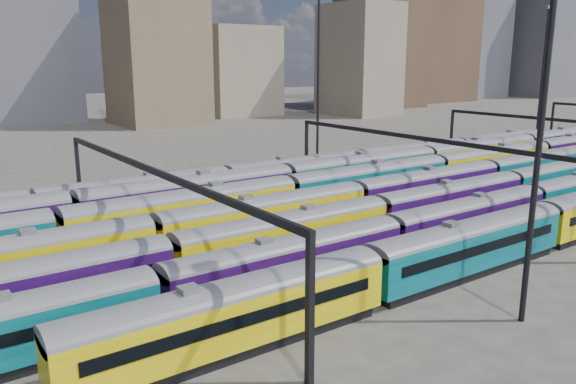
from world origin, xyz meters
TOP-DOWN VIEW (x-y plane):
  - ground at (0.00, 0.00)m, footprint 500.00×500.00m
  - rake_1 at (-14.11, -10.00)m, footprint 96.05×2.82m
  - rake_2 at (-20.76, -5.00)m, footprint 118.53×2.89m
  - rake_3 at (0.94, 0.00)m, footprint 124.97×3.05m
  - rake_4 at (-3.63, 5.00)m, footprint 132.97×3.24m
  - rake_5 at (11.01, 10.00)m, footprint 113.98×3.34m
  - rake_6 at (-5.20, 15.00)m, footprint 122.73×2.99m
  - gantry_1 at (-20.00, 0.00)m, footprint 0.35×40.35m
  - gantry_2 at (10.00, 0.00)m, footprint 0.35×40.35m
  - gantry_3 at (40.00, 0.00)m, footprint 0.35×40.35m
  - mast_2 at (-5.00, -22.00)m, footprint 1.40×0.50m
  - mast_3 at (15.00, 24.00)m, footprint 1.40×0.50m
  - mast_5 at (65.00, 20.00)m, footprint 1.40×0.50m
  - skyline at (104.75, 105.73)m, footprint 399.22×60.48m

SIDE VIEW (x-z plane):
  - ground at x=0.00m, z-range 0.00..0.00m
  - rake_1 at x=-14.11m, z-range 0.12..4.85m
  - rake_2 at x=-20.76m, z-range 0.12..4.98m
  - rake_6 at x=-5.20m, z-range 0.13..5.16m
  - rake_3 at x=0.94m, z-range 0.13..5.26m
  - rake_4 at x=-3.63m, z-range 0.14..5.61m
  - rake_5 at x=11.01m, z-range 0.14..5.78m
  - gantry_1 at x=-20.00m, z-range 2.78..10.80m
  - gantry_2 at x=10.00m, z-range 2.78..10.80m
  - gantry_3 at x=40.00m, z-range 2.78..10.80m
  - mast_2 at x=-5.00m, z-range 1.17..26.77m
  - mast_3 at x=15.00m, z-range 1.17..26.77m
  - mast_5 at x=65.00m, z-range 1.17..26.77m
  - skyline at x=104.75m, z-range -4.18..45.85m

